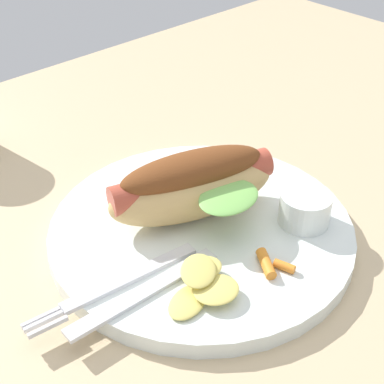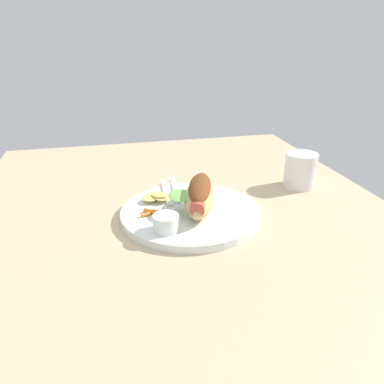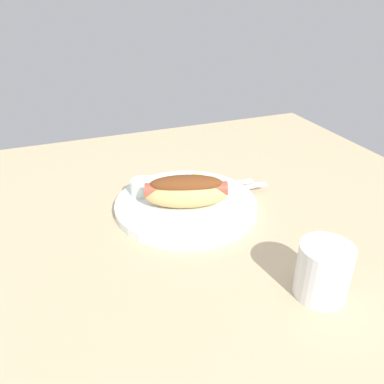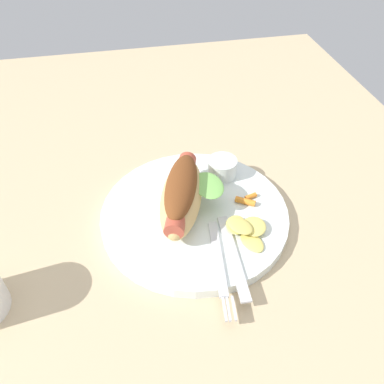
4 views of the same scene
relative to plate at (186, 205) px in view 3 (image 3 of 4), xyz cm
name	(u,v)px [view 3 (image 3 of 4)]	position (x,y,z in cm)	size (l,w,h in cm)	color
ground_plane	(166,212)	(-3.72, 1.23, -1.70)	(120.00, 90.00, 1.80)	tan
plate	(186,205)	(0.00, 0.00, 0.00)	(27.99, 27.99, 1.60)	white
hot_dog	(186,191)	(-0.60, -1.74, 4.16)	(17.16, 11.66, 6.43)	tan
sauce_ramekin	(142,187)	(-7.21, 6.11, 2.31)	(4.72, 4.72, 3.03)	white
fork	(230,188)	(10.41, 1.34, 1.00)	(15.59, 3.11, 0.40)	silver
knife	(222,185)	(9.38, 3.28, 0.98)	(14.21, 1.40, 0.36)	silver
chips_pile	(201,179)	(5.83, 6.14, 1.65)	(7.34, 6.66, 1.87)	#DDCC63
carrot_garnish	(172,182)	(-0.24, 8.20, 1.24)	(2.77, 3.72, 0.93)	orange
drinking_cup	(323,271)	(9.64, -29.25, 3.31)	(7.53, 7.53, 8.22)	white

